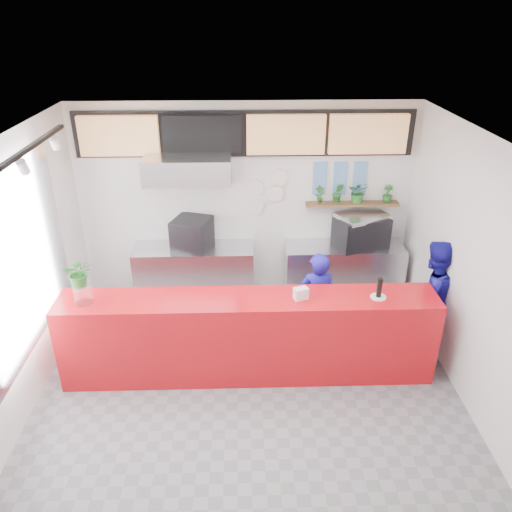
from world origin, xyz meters
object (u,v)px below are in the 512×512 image
(service_counter, at_px, (249,337))
(espresso_machine, at_px, (361,231))
(staff_right, at_px, (430,296))
(panini_oven, at_px, (192,234))
(staff_center, at_px, (316,302))
(pepper_mill, at_px, (379,287))

(service_counter, height_order, espresso_machine, espresso_machine)
(staff_right, bearing_deg, espresso_machine, -79.22)
(panini_oven, xyz_separation_m, espresso_machine, (2.53, 0.00, 0.00))
(espresso_machine, bearing_deg, staff_center, -139.15)
(staff_center, relative_size, pepper_mill, 5.78)
(espresso_machine, bearing_deg, staff_right, -79.37)
(panini_oven, distance_m, staff_right, 3.46)
(service_counter, xyz_separation_m, staff_right, (2.38, 0.50, 0.23))
(panini_oven, height_order, pepper_mill, panini_oven)
(staff_right, bearing_deg, pepper_mill, 15.87)
(staff_center, bearing_deg, espresso_machine, -126.97)
(staff_center, distance_m, pepper_mill, 1.00)
(panini_oven, bearing_deg, service_counter, -47.08)
(staff_right, height_order, pepper_mill, staff_right)
(espresso_machine, relative_size, pepper_mill, 3.00)
(staff_right, relative_size, pepper_mill, 6.42)
(espresso_machine, xyz_separation_m, staff_center, (-0.83, -1.27, -0.43))
(service_counter, bearing_deg, espresso_machine, 46.27)
(service_counter, distance_m, panini_oven, 2.06)
(service_counter, height_order, staff_right, staff_right)
(panini_oven, relative_size, pepper_mill, 2.11)
(panini_oven, xyz_separation_m, staff_center, (1.70, -1.27, -0.43))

